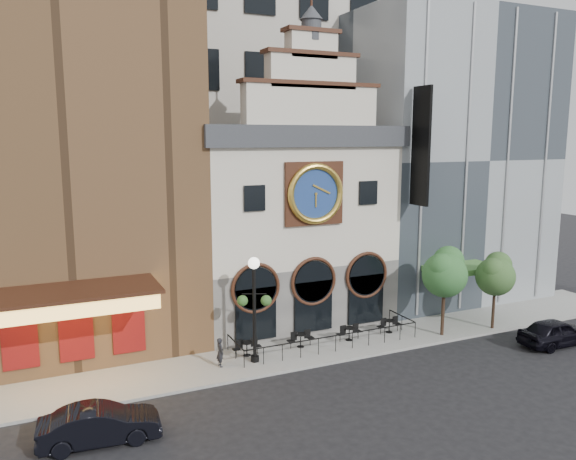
# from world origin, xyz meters

# --- Properties ---
(ground) EXTENTS (120.00, 120.00, 0.00)m
(ground) POSITION_xyz_m (0.00, 0.00, 0.00)
(ground) COLOR black
(ground) RESTS_ON ground
(sidewalk) EXTENTS (44.00, 5.00, 0.15)m
(sidewalk) POSITION_xyz_m (0.00, 2.50, 0.07)
(sidewalk) COLOR gray
(sidewalk) RESTS_ON ground
(clock_building) EXTENTS (12.60, 8.78, 18.65)m
(clock_building) POSITION_xyz_m (0.00, 7.82, 6.69)
(clock_building) COLOR #605E5B
(clock_building) RESTS_ON ground
(theater_building) EXTENTS (14.00, 15.60, 25.00)m
(theater_building) POSITION_xyz_m (-13.00, 9.96, 12.60)
(theater_building) COLOR brown
(theater_building) RESTS_ON ground
(retail_building) EXTENTS (14.00, 14.40, 20.00)m
(retail_building) POSITION_xyz_m (12.99, 9.99, 10.14)
(retail_building) COLOR gray
(retail_building) RESTS_ON ground
(office_tower) EXTENTS (20.00, 16.00, 40.00)m
(office_tower) POSITION_xyz_m (0.00, 20.00, 20.00)
(office_tower) COLOR #B8B4A6
(office_tower) RESTS_ON ground
(cafe_railing) EXTENTS (10.60, 2.60, 0.90)m
(cafe_railing) POSITION_xyz_m (0.00, 2.50, 0.60)
(cafe_railing) COLOR black
(cafe_railing) RESTS_ON sidewalk
(bistro_0) EXTENTS (1.58, 0.68, 0.90)m
(bistro_0) POSITION_xyz_m (-4.62, 2.64, 0.61)
(bistro_0) COLOR black
(bistro_0) RESTS_ON sidewalk
(bistro_1) EXTENTS (1.58, 0.68, 0.90)m
(bistro_1) POSITION_xyz_m (-1.46, 2.58, 0.61)
(bistro_1) COLOR black
(bistro_1) RESTS_ON sidewalk
(bistro_2) EXTENTS (1.58, 0.68, 0.90)m
(bistro_2) POSITION_xyz_m (1.54, 2.36, 0.61)
(bistro_2) COLOR black
(bistro_2) RESTS_ON sidewalk
(bistro_3) EXTENTS (1.58, 0.68, 0.90)m
(bistro_3) POSITION_xyz_m (4.39, 2.50, 0.61)
(bistro_3) COLOR black
(bistro_3) RESTS_ON sidewalk
(car_right) EXTENTS (4.61, 1.97, 1.55)m
(car_right) POSITION_xyz_m (12.02, -2.85, 0.78)
(car_right) COLOR black
(car_right) RESTS_ON ground
(car_left) EXTENTS (4.68, 1.98, 1.50)m
(car_left) POSITION_xyz_m (-12.71, -2.91, 0.75)
(car_left) COLOR black
(car_left) RESTS_ON ground
(pedestrian) EXTENTS (0.40, 0.57, 1.50)m
(pedestrian) POSITION_xyz_m (-6.35, 1.87, 0.90)
(pedestrian) COLOR black
(pedestrian) RESTS_ON sidewalk
(lamppost) EXTENTS (1.68, 1.04, 5.55)m
(lamppost) POSITION_xyz_m (-4.51, 1.74, 3.58)
(lamppost) COLOR black
(lamppost) RESTS_ON sidewalk
(tree_left) EXTENTS (2.73, 2.63, 5.25)m
(tree_left) POSITION_xyz_m (7.06, 0.92, 4.00)
(tree_left) COLOR #382619
(tree_left) RESTS_ON sidewalk
(tree_right) EXTENTS (2.43, 2.34, 4.68)m
(tree_right) POSITION_xyz_m (10.65, 0.58, 3.58)
(tree_right) COLOR #382619
(tree_right) RESTS_ON sidewalk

